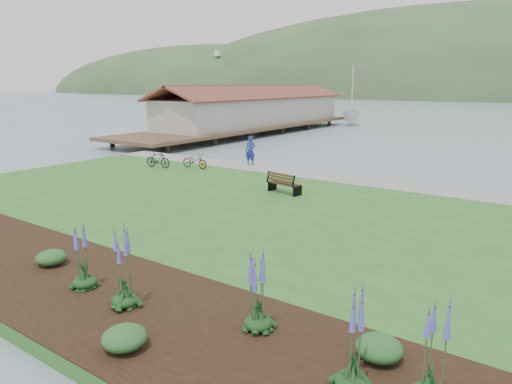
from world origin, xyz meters
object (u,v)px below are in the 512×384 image
(park_bench, at_px, (283,183))
(bicycle_a, at_px, (195,161))
(sailboat, at_px, (351,125))
(person, at_px, (250,148))

(park_bench, distance_m, bicycle_a, 8.47)
(park_bench, xyz_separation_m, sailboat, (-14.19, 41.11, -0.93))
(person, xyz_separation_m, bicycle_a, (-2.27, -2.82, -0.65))
(person, relative_size, sailboat, 0.09)
(park_bench, xyz_separation_m, person, (-5.79, 5.41, 0.59))
(sailboat, bearing_deg, person, -96.61)
(bicycle_a, xyz_separation_m, sailboat, (-6.13, 38.52, -0.88))
(person, relative_size, bicycle_a, 1.23)
(person, distance_m, sailboat, 36.71)
(sailboat, bearing_deg, park_bench, -90.81)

